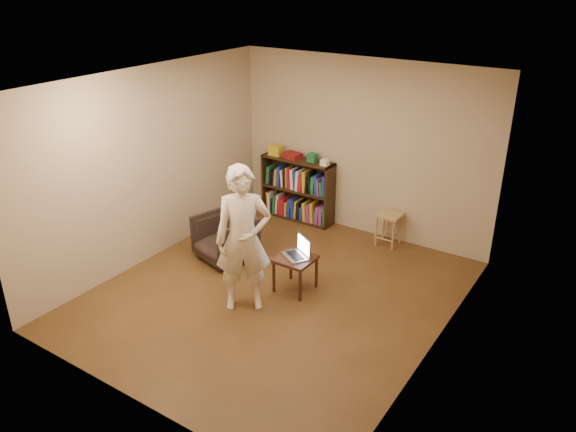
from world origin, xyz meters
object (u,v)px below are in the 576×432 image
Objects in this scene: bookshelf at (298,193)px; armchair at (225,238)px; side_table at (295,263)px; person at (243,240)px; stool at (389,220)px; laptop at (299,252)px.

bookshelf is 1.72m from armchair.
side_table is (1.24, -0.15, 0.05)m from armchair.
side_table is 0.26× the size of person.
armchair reaches higher than stool.
stool is at bearing 34.25° from person.
bookshelf reaches higher than laptop.
person reaches higher than laptop.
person reaches higher than armchair.
side_table is at bearing 8.77° from armchair.
laptop is at bearing 78.23° from side_table.
stool is 2.59m from person.
side_table is 0.15m from laptop.
laptop is at bearing -57.37° from bookshelf.
stool reaches higher than side_table.
side_table is 1.11× the size of laptop.
bookshelf is at bearing 177.70° from stool.
bookshelf is at bearing 153.71° from laptop.
armchair is at bearing 172.97° from side_table.
side_table is at bearing -58.41° from bookshelf.
bookshelf is 2.15m from laptop.
person is at bearing -107.14° from stool.
armchair is 0.40× the size of person.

